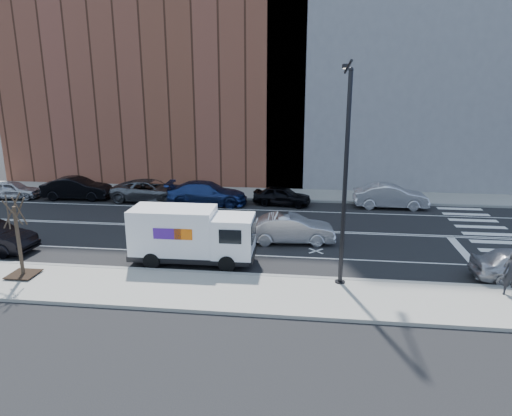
% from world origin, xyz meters
% --- Properties ---
extents(ground, '(120.00, 120.00, 0.00)m').
position_xyz_m(ground, '(0.00, 0.00, 0.00)').
color(ground, black).
rests_on(ground, ground).
extents(sidewalk_near, '(44.00, 3.60, 0.15)m').
position_xyz_m(sidewalk_near, '(0.00, -8.80, 0.07)').
color(sidewalk_near, gray).
rests_on(sidewalk_near, ground).
extents(sidewalk_far, '(44.00, 3.60, 0.15)m').
position_xyz_m(sidewalk_far, '(0.00, 8.80, 0.07)').
color(sidewalk_far, gray).
rests_on(sidewalk_far, ground).
extents(curb_near, '(44.00, 0.25, 0.17)m').
position_xyz_m(curb_near, '(0.00, -7.00, 0.08)').
color(curb_near, gray).
rests_on(curb_near, ground).
extents(curb_far, '(44.00, 0.25, 0.17)m').
position_xyz_m(curb_far, '(0.00, 7.00, 0.08)').
color(curb_far, gray).
rests_on(curb_far, ground).
extents(crosswalk, '(3.00, 14.00, 0.01)m').
position_xyz_m(crosswalk, '(16.00, 0.00, 0.00)').
color(crosswalk, white).
rests_on(crosswalk, ground).
extents(road_markings, '(40.00, 8.60, 0.01)m').
position_xyz_m(road_markings, '(0.00, 0.00, 0.00)').
color(road_markings, white).
rests_on(road_markings, ground).
extents(bldg_brick, '(26.00, 10.00, 22.00)m').
position_xyz_m(bldg_brick, '(-8.00, 15.60, 11.00)').
color(bldg_brick, brown).
rests_on(bldg_brick, ground).
extents(bldg_concrete, '(20.00, 10.00, 26.00)m').
position_xyz_m(bldg_concrete, '(12.00, 15.60, 13.00)').
color(bldg_concrete, slate).
rests_on(bldg_concrete, ground).
extents(streetlight, '(0.44, 4.02, 9.34)m').
position_xyz_m(streetlight, '(7.00, -6.91, 5.08)').
color(streetlight, black).
rests_on(streetlight, ground).
extents(street_tree, '(1.20, 1.20, 3.75)m').
position_xyz_m(street_tree, '(-7.00, -8.40, 1.45)').
color(street_tree, black).
rests_on(street_tree, ground).
extents(fedex_van, '(6.01, 2.21, 2.73)m').
position_xyz_m(fedex_van, '(-0.00, -5.60, 1.43)').
color(fedex_van, black).
rests_on(fedex_van, ground).
extents(far_parked_a, '(4.16, 2.06, 1.36)m').
position_xyz_m(far_parked_a, '(-16.80, 5.35, 0.68)').
color(far_parked_a, silver).
rests_on(far_parked_a, ground).
extents(far_parked_b, '(5.13, 2.04, 1.66)m').
position_xyz_m(far_parked_b, '(-11.86, 5.78, 0.83)').
color(far_parked_b, black).
rests_on(far_parked_b, ground).
extents(far_parked_c, '(5.79, 2.83, 1.58)m').
position_xyz_m(far_parked_c, '(-6.13, 5.88, 0.79)').
color(far_parked_c, '#53565C').
rests_on(far_parked_c, ground).
extents(far_parked_d, '(5.87, 2.62, 1.67)m').
position_xyz_m(far_parked_d, '(-1.76, 5.35, 0.84)').
color(far_parked_d, navy).
rests_on(far_parked_d, ground).
extents(far_parked_e, '(4.28, 2.18, 1.40)m').
position_xyz_m(far_parked_e, '(3.61, 5.84, 0.70)').
color(far_parked_e, black).
rests_on(far_parked_e, ground).
extents(far_parked_f, '(5.09, 1.84, 1.67)m').
position_xyz_m(far_parked_f, '(11.20, 6.05, 0.83)').
color(far_parked_f, silver).
rests_on(far_parked_f, ground).
extents(driving_sedan, '(4.86, 2.09, 1.56)m').
position_xyz_m(driving_sedan, '(4.63, -2.07, 0.78)').
color(driving_sedan, '#B4B5BA').
rests_on(driving_sedan, ground).
extents(pedestrian, '(0.78, 0.66, 1.81)m').
position_xyz_m(pedestrian, '(13.74, -7.82, 1.05)').
color(pedestrian, black).
rests_on(pedestrian, sidewalk_near).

